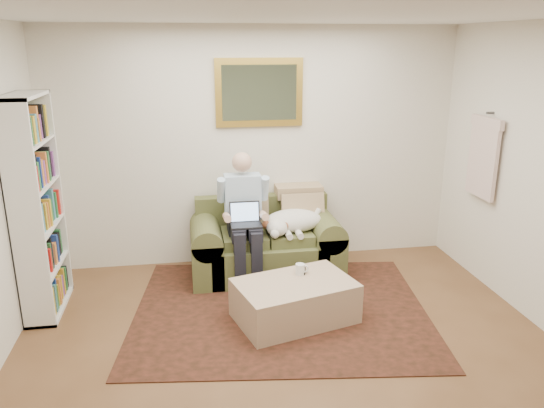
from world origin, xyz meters
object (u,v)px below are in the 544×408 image
object	(u,v)px
laptop	(245,219)
ottoman	(295,301)
coffee_mug	(300,269)
sofa	(266,249)
seated_man	(245,220)
sleeping_dog	(293,221)
bookshelf	(37,207)

from	to	relation	value
laptop	ottoman	bearing A→B (deg)	-68.41
laptop	coffee_mug	size ratio (longest dim) A/B	3.09
coffee_mug	sofa	bearing A→B (deg)	101.25
seated_man	sleeping_dog	size ratio (longest dim) A/B	2.04
seated_man	bookshelf	bearing A→B (deg)	-170.58
sofa	laptop	xyz separation A→B (m)	(-0.24, -0.21, 0.43)
seated_man	bookshelf	distance (m)	1.96
sleeping_dog	coffee_mug	world-z (taller)	sleeping_dog
sleeping_dog	coffee_mug	distance (m)	0.85
seated_man	laptop	size ratio (longest dim) A/B	4.33
sofa	bookshelf	distance (m)	2.31
seated_man	ottoman	size ratio (longest dim) A/B	1.31
bookshelf	sleeping_dog	bearing A→B (deg)	8.93
ottoman	coffee_mug	xyz separation A→B (m)	(0.08, 0.16, 0.24)
sleeping_dog	sofa	bearing A→B (deg)	164.26
sofa	coffee_mug	world-z (taller)	sofa
sofa	bookshelf	bearing A→B (deg)	-167.83
laptop	bookshelf	xyz separation A→B (m)	(-1.90, -0.25, 0.30)
sleeping_dog	ottoman	bearing A→B (deg)	-100.76
seated_man	bookshelf	xyz separation A→B (m)	(-1.90, -0.32, 0.33)
ottoman	coffee_mug	size ratio (longest dim) A/B	10.24
seated_man	ottoman	bearing A→B (deg)	-69.74
sleeping_dog	ottoman	xyz separation A→B (m)	(-0.19, -0.98, -0.42)
coffee_mug	bookshelf	distance (m)	2.43
sofa	coffee_mug	distance (m)	0.93
sleeping_dog	seated_man	bearing A→B (deg)	-172.87
laptop	coffee_mug	world-z (taller)	laptop
ottoman	sofa	bearing A→B (deg)	95.34
seated_man	coffee_mug	world-z (taller)	seated_man
sleeping_dog	bookshelf	size ratio (longest dim) A/B	0.33
laptop	ottoman	xyz separation A→B (m)	(0.34, -0.85, -0.52)
sofa	sleeping_dog	bearing A→B (deg)	-15.74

